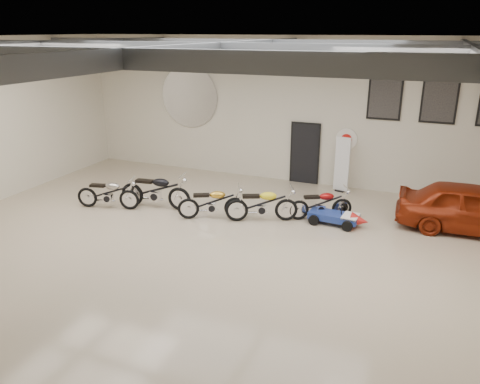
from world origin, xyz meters
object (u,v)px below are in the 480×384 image
at_px(motorcycle_black, 155,190).
at_px(motorcycle_gold, 212,202).
at_px(banner_stand, 342,165).
at_px(motorcycle_red, 321,203).
at_px(vintage_car, 474,208).
at_px(motorcycle_silver, 108,193).
at_px(go_kart, 339,215).
at_px(motorcycle_yellow, 262,204).

distance_m(motorcycle_black, motorcycle_gold, 1.95).
relative_size(banner_stand, motorcycle_gold, 0.98).
bearing_deg(motorcycle_gold, motorcycle_red, -4.68).
bearing_deg(vintage_car, motorcycle_black, 98.68).
bearing_deg(motorcycle_silver, vintage_car, -0.50).
xyz_separation_m(motorcycle_red, go_kart, (0.58, -0.25, -0.17)).
height_order(motorcycle_silver, vintage_car, vintage_car).
bearing_deg(motorcycle_gold, motorcycle_black, 150.36).
height_order(motorcycle_gold, motorcycle_yellow, motorcycle_yellow).
relative_size(motorcycle_red, go_kart, 1.08).
height_order(banner_stand, motorcycle_yellow, banner_stand).
relative_size(motorcycle_black, go_kart, 1.32).
relative_size(banner_stand, motorcycle_black, 0.84).
bearing_deg(banner_stand, motorcycle_yellow, -100.12).
bearing_deg(banner_stand, motorcycle_red, -77.07).
xyz_separation_m(go_kart, vintage_car, (3.38, 0.94, 0.36)).
bearing_deg(motorcycle_black, motorcycle_red, 5.00).
bearing_deg(motorcycle_yellow, motorcycle_silver, 165.97).
xyz_separation_m(motorcycle_gold, vintage_car, (6.87, 1.84, 0.17)).
xyz_separation_m(banner_stand, motorcycle_yellow, (-1.58, -3.46, -0.41)).
relative_size(motorcycle_black, motorcycle_gold, 1.16).
distance_m(banner_stand, motorcycle_black, 6.17).
distance_m(go_kart, vintage_car, 3.53).
distance_m(motorcycle_red, vintage_car, 4.03).
height_order(motorcycle_black, motorcycle_yellow, motorcycle_black).
distance_m(banner_stand, vintage_car, 4.38).
bearing_deg(vintage_car, banner_stand, 60.68).
bearing_deg(banner_stand, vintage_car, -12.52).
distance_m(motorcycle_silver, motorcycle_gold, 3.29).
bearing_deg(motorcycle_red, motorcycle_yellow, 178.67).
xyz_separation_m(motorcycle_black, motorcycle_gold, (1.95, -0.11, -0.08)).
bearing_deg(go_kart, motorcycle_silver, -164.26).
height_order(motorcycle_yellow, motorcycle_red, motorcycle_yellow).
distance_m(motorcycle_gold, motorcycle_yellow, 1.44).
height_order(motorcycle_black, go_kart, motorcycle_black).
bearing_deg(banner_stand, go_kart, -65.62).
bearing_deg(vintage_car, go_kart, 103.09).
xyz_separation_m(motorcycle_gold, motorcycle_yellow, (1.39, 0.36, 0.03)).
xyz_separation_m(motorcycle_yellow, motorcycle_red, (1.51, 0.79, -0.05)).
xyz_separation_m(banner_stand, motorcycle_silver, (-6.23, -4.30, -0.43)).
distance_m(banner_stand, motorcycle_red, 2.71).
height_order(motorcycle_black, motorcycle_gold, motorcycle_black).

